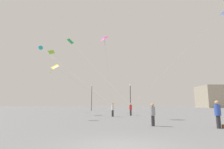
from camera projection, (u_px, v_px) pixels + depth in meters
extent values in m
plane|color=slate|center=(122.00, 148.00, 6.50)|extent=(300.00, 300.00, 0.00)
cylinder|color=#2D2D33|center=(219.00, 122.00, 11.84)|extent=(0.26, 0.26, 0.81)
cylinder|color=#3351B7|center=(217.00, 110.00, 11.96)|extent=(0.39, 0.39, 0.70)
sphere|color=tan|center=(217.00, 103.00, 12.04)|extent=(0.26, 0.26, 0.26)
cylinder|color=#2D2D33|center=(153.00, 121.00, 13.12)|extent=(0.24, 0.24, 0.73)
cylinder|color=gray|center=(153.00, 111.00, 13.23)|extent=(0.35, 0.35, 0.63)
sphere|color=tan|center=(152.00, 105.00, 13.30)|extent=(0.24, 0.24, 0.24)
cylinder|color=#2D2D33|center=(131.00, 113.00, 25.30)|extent=(0.25, 0.25, 0.76)
cylinder|color=red|center=(131.00, 108.00, 25.41)|extent=(0.37, 0.37, 0.66)
sphere|color=tan|center=(131.00, 104.00, 25.49)|extent=(0.25, 0.25, 0.25)
cylinder|color=#2D2D33|center=(113.00, 113.00, 23.28)|extent=(0.26, 0.26, 0.80)
cylinder|color=white|center=(113.00, 107.00, 23.40)|extent=(0.38, 0.38, 0.70)
sphere|color=tan|center=(113.00, 103.00, 23.48)|extent=(0.26, 0.26, 0.26)
pyramid|color=#8CD12D|center=(51.00, 52.00, 29.75)|extent=(1.09, 1.27, 0.46)
sphere|color=#8CD12D|center=(51.00, 53.00, 29.60)|extent=(0.10, 0.10, 0.10)
sphere|color=#8CD12D|center=(50.00, 54.00, 29.46)|extent=(0.10, 0.10, 0.10)
sphere|color=#8CD12D|center=(49.00, 55.00, 29.32)|extent=(0.10, 0.10, 0.10)
cylinder|color=silver|center=(78.00, 76.00, 26.58)|extent=(9.83, 5.17, 8.58)
cone|color=#D12899|center=(104.00, 38.00, 22.26)|extent=(1.50, 1.50, 0.87)
sphere|color=#D12899|center=(104.00, 40.00, 22.36)|extent=(0.10, 0.10, 0.10)
sphere|color=#D12899|center=(105.00, 42.00, 22.46)|extent=(0.10, 0.10, 0.10)
sphere|color=#D12899|center=(105.00, 44.00, 22.56)|extent=(0.10, 0.10, 0.10)
cylinder|color=silver|center=(108.00, 73.00, 22.84)|extent=(1.11, 2.50, 8.15)
cone|color=#1EB2C6|center=(41.00, 48.00, 39.16)|extent=(1.06, 0.86, 0.80)
sphere|color=#1EB2C6|center=(40.00, 48.00, 38.99)|extent=(0.10, 0.10, 0.10)
sphere|color=#1EB2C6|center=(40.00, 49.00, 38.82)|extent=(0.10, 0.10, 0.10)
sphere|color=#1EB2C6|center=(40.00, 50.00, 38.65)|extent=(0.10, 0.10, 0.10)
cylinder|color=silver|center=(68.00, 70.00, 31.29)|extent=(15.04, 14.21, 12.17)
cone|color=blue|center=(223.00, 13.00, 26.75)|extent=(1.01, 1.15, 0.79)
sphere|color=blue|center=(224.00, 14.00, 26.74)|extent=(0.10, 0.10, 0.10)
cylinder|color=silver|center=(178.00, 58.00, 26.10)|extent=(13.50, 1.07, 13.37)
pyramid|color=green|center=(71.00, 41.00, 39.62)|extent=(1.33, 1.80, 1.03)
sphere|color=green|center=(71.00, 42.00, 39.56)|extent=(0.10, 0.10, 0.10)
sphere|color=green|center=(72.00, 43.00, 39.49)|extent=(0.10, 0.10, 0.10)
sphere|color=green|center=(72.00, 44.00, 39.42)|extent=(0.10, 0.10, 0.10)
cylinder|color=silver|center=(94.00, 67.00, 32.54)|extent=(11.34, 12.34, 13.64)
pyramid|color=yellow|center=(55.00, 66.00, 19.84)|extent=(1.05, 0.92, 0.51)
sphere|color=yellow|center=(53.00, 69.00, 19.83)|extent=(0.10, 0.10, 0.10)
sphere|color=yellow|center=(52.00, 71.00, 19.81)|extent=(0.10, 0.10, 0.10)
sphere|color=yellow|center=(51.00, 73.00, 19.79)|extent=(0.10, 0.10, 0.10)
cylinder|color=silver|center=(86.00, 88.00, 21.64)|extent=(6.34, 4.23, 4.25)
cube|color=#A39984|center=(221.00, 97.00, 88.33)|extent=(19.18, 13.93, 10.34)
cylinder|color=#2D2D30|center=(130.00, 99.00, 33.04)|extent=(0.12, 0.12, 4.82)
sphere|color=#EAE5C6|center=(130.00, 85.00, 33.45)|extent=(0.36, 0.36, 0.36)
cylinder|color=#2D2D30|center=(92.00, 99.00, 42.58)|extent=(0.12, 0.12, 5.72)
sphere|color=#EAE5C6|center=(92.00, 86.00, 43.07)|extent=(0.36, 0.36, 0.36)
cube|color=brown|center=(223.00, 126.00, 11.90)|extent=(0.32, 0.33, 0.24)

